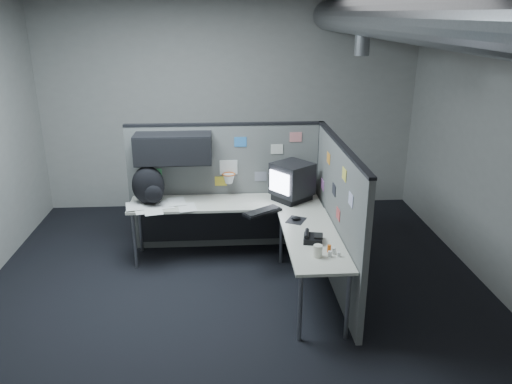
{
  "coord_description": "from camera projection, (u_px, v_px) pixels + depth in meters",
  "views": [
    {
      "loc": [
        -0.1,
        -4.67,
        2.89
      ],
      "look_at": [
        0.23,
        0.35,
        1.08
      ],
      "focal_mm": 35.0,
      "sensor_mm": 36.0,
      "label": 1
    }
  ],
  "objects": [
    {
      "name": "monitor",
      "position": [
        292.0,
        181.0,
        6.01
      ],
      "size": [
        0.57,
        0.57,
        0.47
      ],
      "rotation": [
        0.0,
        0.0,
        -0.12
      ],
      "color": "black",
      "rests_on": "desk"
    },
    {
      "name": "keyboard",
      "position": [
        262.0,
        212.0,
        5.68
      ],
      "size": [
        0.48,
        0.4,
        0.04
      ],
      "rotation": [
        0.0,
        0.0,
        -0.17
      ],
      "color": "black",
      "rests_on": "desk"
    },
    {
      "name": "cup",
      "position": [
        318.0,
        251.0,
        4.66
      ],
      "size": [
        0.09,
        0.09,
        0.12
      ],
      "primitive_type": "cylinder",
      "rotation": [
        0.0,
        0.0,
        -0.0
      ],
      "color": "silver",
      "rests_on": "desk"
    },
    {
      "name": "backpack",
      "position": [
        149.0,
        186.0,
        5.88
      ],
      "size": [
        0.43,
        0.38,
        0.47
      ],
      "rotation": [
        0.0,
        0.0,
        0.18
      ],
      "color": "black",
      "rests_on": "desk"
    },
    {
      "name": "bottles",
      "position": [
        332.0,
        251.0,
        4.71
      ],
      "size": [
        0.12,
        0.14,
        0.07
      ],
      "rotation": [
        0.0,
        0.0,
        0.16
      ],
      "color": "silver",
      "rests_on": "desk"
    },
    {
      "name": "mouse",
      "position": [
        296.0,
        219.0,
        5.49
      ],
      "size": [
        0.26,
        0.28,
        0.05
      ],
      "rotation": [
        0.0,
        0.0,
        0.32
      ],
      "color": "black",
      "rests_on": "desk"
    },
    {
      "name": "partition_right",
      "position": [
        337.0,
        217.0,
        5.36
      ],
      "size": [
        0.07,
        2.23,
        1.63
      ],
      "color": "#5E605D",
      "rests_on": "ground"
    },
    {
      "name": "phone",
      "position": [
        313.0,
        238.0,
        4.98
      ],
      "size": [
        0.22,
        0.24,
        0.1
      ],
      "rotation": [
        0.0,
        0.0,
        -0.38
      ],
      "color": "black",
      "rests_on": "desk"
    },
    {
      "name": "desk",
      "position": [
        247.0,
        219.0,
        5.82
      ],
      "size": [
        2.31,
        2.11,
        0.73
      ],
      "color": "beige",
      "rests_on": "ground"
    },
    {
      "name": "room",
      "position": [
        293.0,
        102.0,
        4.69
      ],
      "size": [
        5.62,
        5.62,
        3.22
      ],
      "color": "black",
      "rests_on": "ground"
    },
    {
      "name": "papers",
      "position": [
        160.0,
        207.0,
        5.86
      ],
      "size": [
        0.87,
        0.61,
        0.02
      ],
      "rotation": [
        0.0,
        0.0,
        0.21
      ],
      "color": "white",
      "rests_on": "desk"
    },
    {
      "name": "partition_back",
      "position": [
        212.0,
        175.0,
        6.17
      ],
      "size": [
        2.44,
        0.42,
        1.63
      ],
      "color": "#5E605D",
      "rests_on": "ground"
    }
  ]
}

